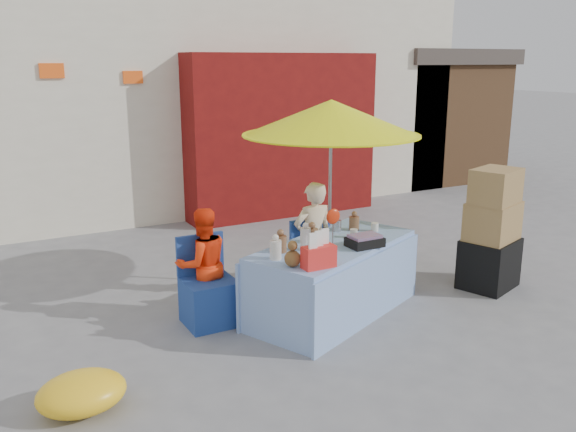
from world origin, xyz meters
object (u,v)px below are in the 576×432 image
chair_right (319,277)px  umbrella (331,118)px  vendor_orange (203,264)px  vendor_beige (313,240)px  box_stack (492,234)px  chair_left (209,298)px  market_table (333,278)px

chair_right → umbrella: 1.69m
vendor_orange → vendor_beige: (1.25, 0.00, 0.07)m
vendor_beige → box_stack: (1.87, -0.73, -0.00)m
chair_right → box_stack: 2.00m
box_stack → chair_right: bearing=162.4°
vendor_beige → vendor_orange: bearing=0.1°
chair_left → box_stack: (3.12, -0.59, 0.37)m
vendor_orange → vendor_beige: size_ratio=0.89×
vendor_orange → box_stack: (3.12, -0.73, 0.06)m
chair_left → box_stack: bearing=-10.7°
vendor_beige → umbrella: bearing=-153.3°
umbrella → box_stack: 2.20m
market_table → umbrella: umbrella is taller
market_table → umbrella: 1.69m
vendor_beige → umbrella: size_ratio=0.60×
chair_left → chair_right: 1.25m
vendor_orange → box_stack: 3.21m
market_table → vendor_beige: vendor_beige is taller
vendor_beige → market_table: bearing=82.5°
market_table → umbrella: size_ratio=1.01×
market_table → vendor_orange: (-1.18, 0.50, 0.19)m
market_table → vendor_beige: 0.57m
market_table → chair_left: 1.24m
market_table → chair_right: market_table is taller
chair_left → vendor_beige: size_ratio=0.67×
chair_right → vendor_orange: (-1.25, 0.13, 0.31)m
market_table → umbrella: (0.37, 0.65, 1.51)m
chair_right → vendor_beige: bearing=90.1°
market_table → umbrella: bearing=36.9°
market_table → chair_right: bearing=55.9°
chair_right → vendor_beige: (-0.00, 0.13, 0.37)m
market_table → vendor_orange: size_ratio=1.87×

